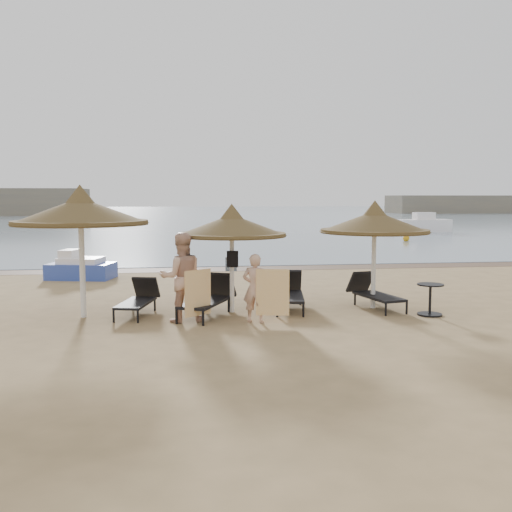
{
  "coord_description": "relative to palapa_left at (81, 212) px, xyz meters",
  "views": [
    {
      "loc": [
        -1.05,
        -12.27,
        2.75
      ],
      "look_at": [
        0.81,
        1.2,
        1.34
      ],
      "focal_mm": 40.0,
      "sensor_mm": 36.0,
      "label": 1
    }
  ],
  "objects": [
    {
      "name": "person_left",
      "position": [
        2.23,
        -0.76,
        -1.27
      ],
      "size": [
        1.14,
        0.82,
        2.29
      ],
      "primitive_type": "imported",
      "rotation": [
        0.0,
        0.0,
        3.28
      ],
      "color": "tan",
      "rests_on": "ground"
    },
    {
      "name": "lounger_far_right",
      "position": [
        6.98,
        0.24,
        -2.03
      ],
      "size": [
        1.0,
        1.98,
        0.85
      ],
      "rotation": [
        0.0,
        0.0,
        0.21
      ],
      "color": "black",
      "rests_on": "ground"
    },
    {
      "name": "pedal_boat",
      "position": [
        -1.11,
        6.42,
        -2.05
      ],
      "size": [
        2.33,
        1.69,
        0.98
      ],
      "rotation": [
        0.0,
        0.0,
        -0.23
      ],
      "color": "#3049AD",
      "rests_on": "ground"
    },
    {
      "name": "palapa_left",
      "position": [
        0.0,
        0.0,
        0.0
      ],
      "size": [
        3.05,
        3.05,
        3.03
      ],
      "rotation": [
        0.0,
        0.0,
        0.12
      ],
      "color": "white",
      "rests_on": "ground"
    },
    {
      "name": "sea",
      "position": [
        3.21,
        78.99,
        -2.4
      ],
      "size": [
        200.0,
        140.0,
        0.03
      ],
      "primitive_type": "cube",
      "color": "gray",
      "rests_on": "ground"
    },
    {
      "name": "ground",
      "position": [
        3.21,
        -1.01,
        -2.41
      ],
      "size": [
        160.0,
        160.0,
        0.0
      ],
      "primitive_type": "plane",
      "color": "#A18254",
      "rests_on": "ground"
    },
    {
      "name": "buoy_right",
      "position": [
        16.18,
        20.29,
        -2.21
      ],
      "size": [
        0.4,
        0.4,
        0.4
      ],
      "primitive_type": "sphere",
      "color": "orange",
      "rests_on": "ground"
    },
    {
      "name": "lounger_near_left",
      "position": [
        2.88,
        -0.12,
        -1.99
      ],
      "size": [
        1.51,
        2.17,
        0.93
      ],
      "rotation": [
        0.0,
        0.0,
        -0.45
      ],
      "color": "black",
      "rests_on": "ground"
    },
    {
      "name": "palapa_right",
      "position": [
        6.95,
        0.15,
        -0.29
      ],
      "size": [
        2.69,
        2.69,
        2.67
      ],
      "rotation": [
        0.0,
        0.0,
        -0.27
      ],
      "color": "white",
      "rests_on": "ground"
    },
    {
      "name": "towel_right",
      "position": [
        4.17,
        -1.31,
        -1.71
      ],
      "size": [
        0.71,
        0.16,
        1.01
      ],
      "rotation": [
        0.0,
        0.0,
        -0.2
      ],
      "color": "orange",
      "rests_on": "ground"
    },
    {
      "name": "side_table",
      "position": [
        7.96,
        -0.88,
        -2.06
      ],
      "size": [
        0.61,
        0.61,
        0.74
      ],
      "rotation": [
        0.0,
        0.0,
        0.29
      ],
      "color": "black",
      "rests_on": "ground"
    },
    {
      "name": "person_right",
      "position": [
        3.82,
        -1.06,
        -1.53
      ],
      "size": [
        0.95,
        0.79,
        1.76
      ],
      "primitive_type": "imported",
      "rotation": [
        0.0,
        0.0,
        2.77
      ],
      "color": "tan",
      "rests_on": "ground"
    },
    {
      "name": "lounger_far_left",
      "position": [
        1.23,
        0.21,
        -2.05
      ],
      "size": [
        1.0,
        1.9,
        0.81
      ],
      "rotation": [
        0.0,
        0.0,
        -0.23
      ],
      "color": "black",
      "rests_on": "ground"
    },
    {
      "name": "lounger_near_right",
      "position": [
        4.88,
        0.42,
        -2.01
      ],
      "size": [
        0.98,
        2.08,
        0.89
      ],
      "rotation": [
        0.0,
        0.0,
        -0.17
      ],
      "color": "black",
      "rests_on": "ground"
    },
    {
      "name": "bag_dark",
      "position": [
        3.43,
        -0.05,
        -1.11
      ],
      "size": [
        0.28,
        0.12,
        0.38
      ],
      "rotation": [
        0.0,
        0.0,
        -0.1
      ],
      "color": "black",
      "rests_on": "ground"
    },
    {
      "name": "palapa_center",
      "position": [
        3.43,
        0.11,
        -0.35
      ],
      "size": [
        2.62,
        2.62,
        2.59
      ],
      "rotation": [
        0.0,
        0.0,
        -0.04
      ],
      "color": "white",
      "rests_on": "ground"
    },
    {
      "name": "towel_left",
      "position": [
        2.58,
        -1.11,
        -1.72
      ],
      "size": [
        0.59,
        0.44,
        1.0
      ],
      "rotation": [
        0.0,
        0.0,
        0.64
      ],
      "color": "orange",
      "rests_on": "ground"
    },
    {
      "name": "far_shore",
      "position": [
        -21.89,
        76.81,
        0.5
      ],
      "size": [
        150.0,
        54.8,
        12.0
      ],
      "color": "#796C54",
      "rests_on": "ground"
    },
    {
      "name": "bag_patterned",
      "position": [
        3.43,
        0.29,
        -1.27
      ],
      "size": [
        0.28,
        0.14,
        0.35
      ],
      "rotation": [
        0.0,
        0.0,
        -0.18
      ],
      "color": "silver",
      "rests_on": "ground"
    },
    {
      "name": "buoy_mid",
      "position": [
        6.32,
        29.43,
        -2.2
      ],
      "size": [
        0.41,
        0.41,
        0.41
      ],
      "primitive_type": "sphere",
      "color": "orange",
      "rests_on": "ground"
    },
    {
      "name": "wet_sand_strip",
      "position": [
        3.21,
        8.39,
        -2.41
      ],
      "size": [
        200.0,
        1.6,
        0.01
      ],
      "primitive_type": "cube",
      "color": "brown",
      "rests_on": "ground"
    }
  ]
}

